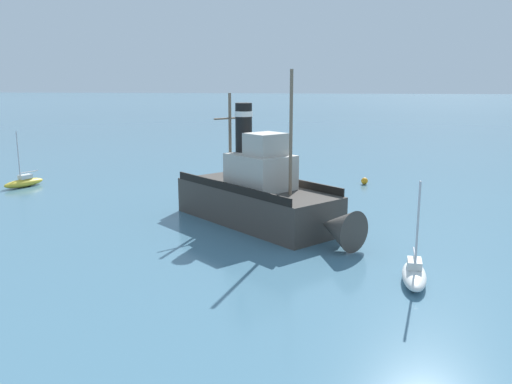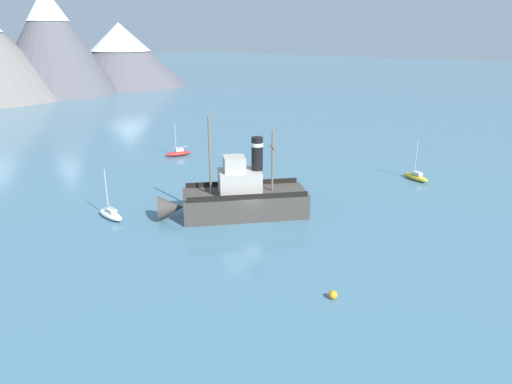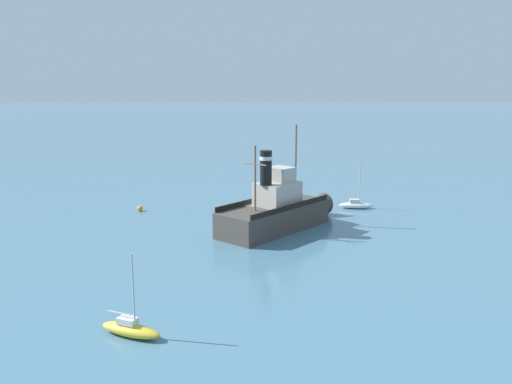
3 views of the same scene
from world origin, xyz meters
TOP-DOWN VIEW (x-y plane):
  - ground_plane at (0.00, 0.00)m, footprint 600.00×600.00m
  - old_tugboat at (0.51, 1.86)m, footprint 12.83×12.29m
  - sailboat_white at (-7.76, 11.20)m, footprint 1.49×3.89m
  - sailboat_yellow at (22.66, -7.90)m, footprint 2.59×3.91m
  - mooring_buoy at (-7.14, -12.81)m, footprint 0.61×0.61m

SIDE VIEW (x-z plane):
  - ground_plane at x=0.00m, z-range 0.00..0.00m
  - mooring_buoy at x=-7.14m, z-range 0.00..0.61m
  - sailboat_white at x=-7.76m, z-range -2.02..2.88m
  - sailboat_yellow at x=22.66m, z-range -2.02..2.88m
  - old_tugboat at x=0.51m, z-range -3.12..6.78m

